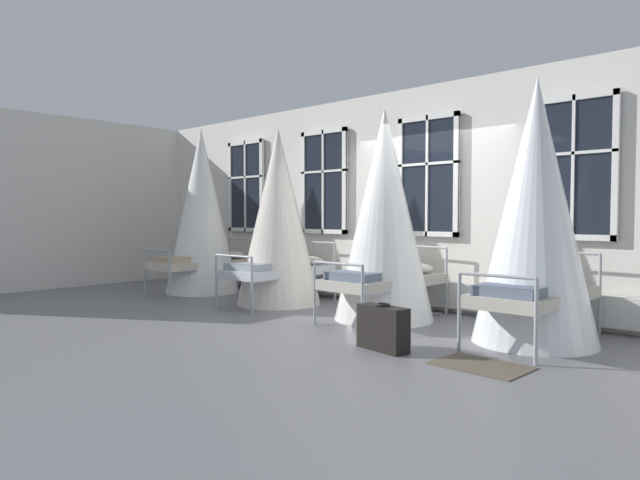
{
  "coord_description": "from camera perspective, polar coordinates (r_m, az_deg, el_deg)",
  "views": [
    {
      "loc": [
        4.24,
        -5.94,
        1.32
      ],
      "look_at": [
        -1.12,
        -0.07,
        0.99
      ],
      "focal_mm": 31.56,
      "sensor_mm": 36.0,
      "label": 1
    }
  ],
  "objects": [
    {
      "name": "suitcase_dark",
      "position": [
        5.66,
        6.4,
        -8.85
      ],
      "size": [
        0.59,
        0.3,
        0.47
      ],
      "rotation": [
        0.0,
        0.0,
        -0.17
      ],
      "color": "black",
      "rests_on": "ground"
    },
    {
      "name": "window_bank",
      "position": [
        8.09,
        10.77,
        0.27
      ],
      "size": [
        8.87,
        0.1,
        2.68
      ],
      "color": "black",
      "rests_on": "ground"
    },
    {
      "name": "cot_fourth",
      "position": [
        6.27,
        21.02,
        2.41
      ],
      "size": [
        1.28,
        1.82,
        2.77
      ],
      "rotation": [
        0.0,
        0.0,
        1.56
      ],
      "color": "#9EA3A8",
      "rests_on": "ground"
    },
    {
      "name": "back_wall_with_windows",
      "position": [
        8.19,
        11.24,
        4.21
      ],
      "size": [
        12.68,
        0.1,
        3.18
      ],
      "primitive_type": "cube",
      "color": "silver",
      "rests_on": "ground"
    },
    {
      "name": "end_wall_left",
      "position": [
        11.46,
        -25.0,
        3.49
      ],
      "size": [
        0.1,
        6.08,
        3.18
      ],
      "primitive_type": "cube",
      "color": "silver",
      "rests_on": "ground"
    },
    {
      "name": "cot_third",
      "position": [
        7.25,
        6.54,
        2.31
      ],
      "size": [
        1.28,
        1.83,
        2.72
      ],
      "rotation": [
        0.0,
        0.0,
        1.54
      ],
      "color": "#9EA3A8",
      "rests_on": "ground"
    },
    {
      "name": "ground",
      "position": [
        7.42,
        6.85,
        -7.92
      ],
      "size": [
        23.35,
        23.35,
        0.0
      ],
      "primitive_type": "plane",
      "color": "slate"
    },
    {
      "name": "cot_second",
      "position": [
        8.53,
        -4.23,
        2.2
      ],
      "size": [
        1.28,
        1.84,
        2.68
      ],
      "rotation": [
        0.0,
        0.0,
        1.6
      ],
      "color": "#9EA3A8",
      "rests_on": "ground"
    },
    {
      "name": "cot_first",
      "position": [
        10.06,
        -11.9,
        2.74
      ],
      "size": [
        1.28,
        1.82,
        2.88
      ],
      "rotation": [
        0.0,
        0.0,
        1.56
      ],
      "color": "#9EA3A8",
      "rests_on": "ground"
    },
    {
      "name": "rug_fourth",
      "position": [
        5.29,
        16.02,
        -12.15
      ],
      "size": [
        0.83,
        0.6,
        0.01
      ],
      "primitive_type": "cube",
      "rotation": [
        0.0,
        0.0,
        -0.05
      ],
      "color": "brown",
      "rests_on": "ground"
    }
  ]
}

